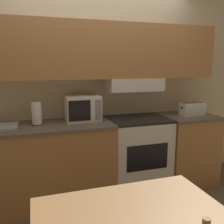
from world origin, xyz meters
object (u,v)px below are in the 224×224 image
at_px(microwave, 82,108).
at_px(toaster, 192,109).
at_px(stove_range, 137,153).
at_px(paper_towel_roll, 37,114).

relative_size(microwave, toaster, 1.27).
xyz_separation_m(stove_range, microwave, (-0.68, 0.10, 0.61)).
height_order(toaster, paper_towel_roll, paper_towel_roll).
height_order(stove_range, paper_towel_roll, paper_towel_roll).
relative_size(stove_range, paper_towel_roll, 3.70).
height_order(stove_range, toaster, toaster).
height_order(stove_range, microwave, microwave).
relative_size(stove_range, toaster, 2.92).
height_order(microwave, paper_towel_roll, microwave).
relative_size(microwave, paper_towel_roll, 1.61).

